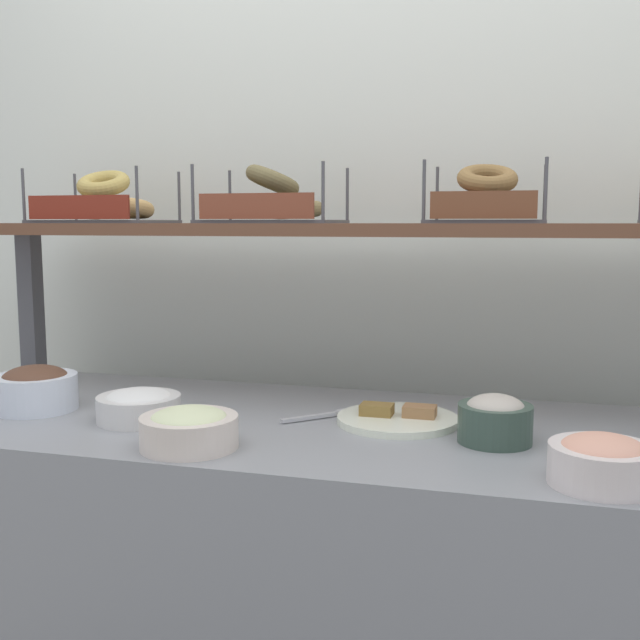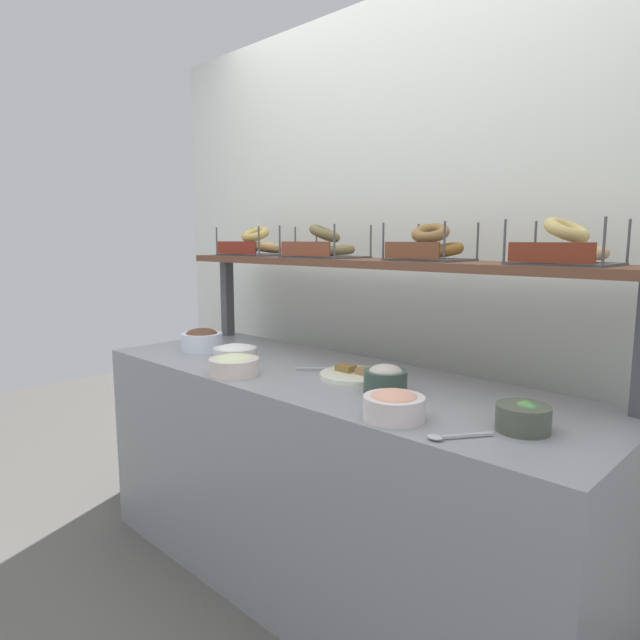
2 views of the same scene
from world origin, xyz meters
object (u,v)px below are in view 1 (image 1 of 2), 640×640
Objects in this scene: serving_spoon_by_edge at (329,414)px; bagel_basket_poppy at (271,204)px; bagel_basket_cinnamon_raisin at (486,201)px; bagel_basket_sesame at (103,205)px; bowl_potato_salad at (189,428)px; bowl_tuna_salad at (495,419)px; serving_plate_white at (398,418)px; bowl_chocolate_spread at (36,388)px; bowl_cream_cheese at (139,405)px; bowl_lox_spread at (603,461)px.

bagel_basket_poppy is (-0.21, 0.20, 0.47)m from serving_spoon_by_edge.
bagel_basket_cinnamon_raisin is at bearing 2.30° from bagel_basket_poppy.
bowl_potato_salad is at bearing -46.28° from bagel_basket_sesame.
bowl_tuna_salad is at bearing -16.44° from bagel_basket_sesame.
bowl_potato_salad is 0.72× the size of serving_plate_white.
bowl_potato_salad is 0.36m from serving_spoon_by_edge.
bowl_chocolate_spread is at bearing -172.08° from serving_plate_white.
bowl_chocolate_spread reaches higher than serving_plate_white.
bowl_cream_cheese is 0.69× the size of serving_plate_white.
bagel_basket_poppy is (-0.36, 0.21, 0.47)m from serving_plate_white.
bowl_cream_cheese is 0.91m from bagel_basket_cinnamon_raisin.
serving_spoon_by_edge is (0.67, 0.12, -0.04)m from bowl_chocolate_spread.
bowl_cream_cheese is 0.54× the size of bagel_basket_sesame.
serving_plate_white is (0.36, 0.29, -0.03)m from bowl_potato_salad.
serving_spoon_by_edge is at bearing 177.69° from serving_plate_white.
bowl_potato_salad reaches higher than serving_spoon_by_edge.
bowl_chocolate_spread is 0.56× the size of bagel_basket_sesame.
bowl_chocolate_spread is at bearing 171.64° from bowl_lox_spread.
bowl_chocolate_spread is at bearing -145.35° from bagel_basket_poppy.
bagel_basket_sesame is (-0.69, 0.21, 0.47)m from serving_spoon_by_edge.
bagel_basket_poppy is at bearing -1.21° from bagel_basket_sesame.
serving_spoon_by_edge is 0.55m from bagel_basket_poppy.
serving_spoon_by_edge is at bearing -17.18° from bagel_basket_sesame.
bowl_lox_spread is 1.01m from bagel_basket_poppy.
bowl_cream_cheese is 0.55× the size of bagel_basket_poppy.
bowl_tuna_salad is 0.23m from serving_plate_white.
bowl_lox_spread is at bearing -22.55° from bagel_basket_sesame.
bowl_chocolate_spread is 0.50m from bowl_potato_salad.
bagel_basket_poppy is at bearing 135.45° from serving_spoon_by_edge.
bowl_lox_spread is 0.49m from serving_plate_white.
bowl_lox_spread is 0.27m from bowl_tuna_salad.
serving_spoon_by_edge is (-0.37, 0.10, -0.04)m from bowl_tuna_salad.
bowl_lox_spread is 1.27× the size of serving_spoon_by_edge.
bowl_potato_salad is 1.36× the size of serving_spoon_by_edge.
bowl_potato_salad is at bearing -38.15° from bowl_cream_cheese.
bagel_basket_poppy reaches higher than bagel_basket_sesame.
serving_plate_white is (-0.39, 0.29, -0.03)m from bowl_lox_spread.
bagel_basket_poppy is (-0.76, 0.50, 0.43)m from bowl_lox_spread.
bagel_basket_sesame reaches higher than bowl_tuna_salad.
bagel_basket_poppy is (0.48, -0.01, -0.00)m from bagel_basket_sesame.
serving_spoon_by_edge is at bearing -44.55° from bagel_basket_poppy.
bowl_tuna_salad is 0.55× the size of serving_plate_white.
serving_spoon_by_edge is 0.41× the size of bagel_basket_sesame.
bowl_potato_salad is at bearing -89.39° from bagel_basket_poppy.
serving_spoon_by_edge is 0.86m from bagel_basket_sesame.
bowl_tuna_salad is 0.77× the size of bowl_potato_salad.
bagel_basket_poppy is 1.23× the size of bagel_basket_cinnamon_raisin.
bagel_basket_poppy is at bearing 90.61° from bowl_potato_salad.
bagel_basket_cinnamon_raisin reaches higher than bowl_lox_spread.
serving_plate_white is at bearing 7.92° from bowl_chocolate_spread.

